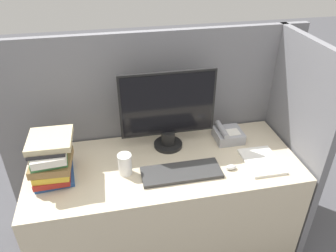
{
  "coord_description": "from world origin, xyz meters",
  "views": [
    {
      "loc": [
        -0.29,
        -1.19,
        1.94
      ],
      "look_at": [
        0.03,
        0.36,
        0.96
      ],
      "focal_mm": 35.0,
      "sensor_mm": 36.0,
      "label": 1
    }
  ],
  "objects": [
    {
      "name": "keyboard",
      "position": [
        0.07,
        0.21,
        0.73
      ],
      "size": [
        0.46,
        0.17,
        0.02
      ],
      "color": "#333333",
      "rests_on": "desk"
    },
    {
      "name": "desk",
      "position": [
        0.0,
        0.33,
        0.36
      ],
      "size": [
        1.61,
        0.66,
        0.72
      ],
      "color": "beige",
      "rests_on": "ground_plane"
    },
    {
      "name": "book_stack",
      "position": [
        -0.63,
        0.33,
        0.86
      ],
      "size": [
        0.25,
        0.31,
        0.27
      ],
      "color": "#264C8C",
      "rests_on": "desk"
    },
    {
      "name": "coffee_cup",
      "position": [
        -0.24,
        0.28,
        0.79
      ],
      "size": [
        0.08,
        0.08,
        0.13
      ],
      "color": "white",
      "rests_on": "desk"
    },
    {
      "name": "paper_pile",
      "position": [
        0.57,
        0.21,
        0.73
      ],
      "size": [
        0.21,
        0.27,
        0.02
      ],
      "color": "white",
      "rests_on": "desk"
    },
    {
      "name": "mouse",
      "position": [
        0.37,
        0.19,
        0.74
      ],
      "size": [
        0.06,
        0.04,
        0.03
      ],
      "color": "silver",
      "rests_on": "desk"
    },
    {
      "name": "cubicle_panel_rear",
      "position": [
        0.0,
        0.7,
        0.7
      ],
      "size": [
        2.01,
        0.04,
        1.41
      ],
      "color": "slate",
      "rests_on": "ground_plane"
    },
    {
      "name": "monitor",
      "position": [
        0.06,
        0.5,
        0.97
      ],
      "size": [
        0.58,
        0.18,
        0.51
      ],
      "color": "black",
      "rests_on": "desk"
    },
    {
      "name": "desk_telephone",
      "position": [
        0.45,
        0.49,
        0.76
      ],
      "size": [
        0.18,
        0.18,
        0.1
      ],
      "color": "#99999E",
      "rests_on": "desk"
    },
    {
      "name": "cubicle_panel_right",
      "position": [
        0.84,
        0.36,
        0.7
      ],
      "size": [
        0.04,
        0.72,
        1.41
      ],
      "color": "slate",
      "rests_on": "ground_plane"
    }
  ]
}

